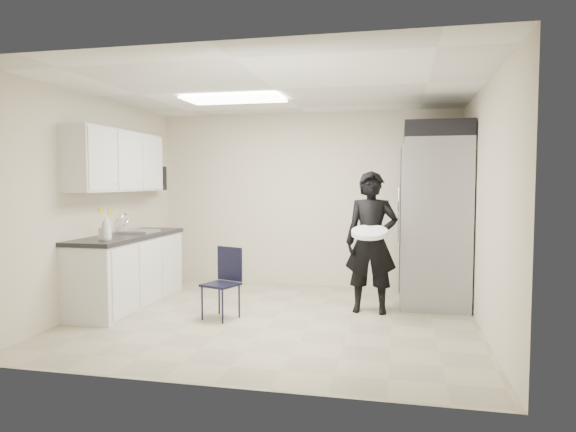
% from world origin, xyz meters
% --- Properties ---
extents(floor, '(4.50, 4.50, 0.00)m').
position_xyz_m(floor, '(0.00, 0.00, 0.00)').
color(floor, tan).
rests_on(floor, ground).
extents(ceiling, '(4.50, 4.50, 0.00)m').
position_xyz_m(ceiling, '(0.00, 0.00, 2.60)').
color(ceiling, silver).
rests_on(ceiling, back_wall).
extents(back_wall, '(4.50, 0.00, 4.50)m').
position_xyz_m(back_wall, '(0.00, 2.00, 1.30)').
color(back_wall, '#C1B69F').
rests_on(back_wall, floor).
extents(left_wall, '(0.00, 4.00, 4.00)m').
position_xyz_m(left_wall, '(-2.25, 0.00, 1.30)').
color(left_wall, '#C1B69F').
rests_on(left_wall, floor).
extents(right_wall, '(0.00, 4.00, 4.00)m').
position_xyz_m(right_wall, '(2.25, 0.00, 1.30)').
color(right_wall, '#C1B69F').
rests_on(right_wall, floor).
extents(ceiling_panel, '(1.20, 0.60, 0.02)m').
position_xyz_m(ceiling_panel, '(-0.60, 0.40, 2.57)').
color(ceiling_panel, white).
rests_on(ceiling_panel, ceiling).
extents(lower_counter, '(0.60, 1.90, 0.86)m').
position_xyz_m(lower_counter, '(-1.95, 0.20, 0.43)').
color(lower_counter, silver).
rests_on(lower_counter, floor).
extents(countertop, '(0.64, 1.95, 0.05)m').
position_xyz_m(countertop, '(-1.95, 0.20, 0.89)').
color(countertop, black).
rests_on(countertop, lower_counter).
extents(sink, '(0.42, 0.40, 0.14)m').
position_xyz_m(sink, '(-1.93, 0.45, 0.87)').
color(sink, gray).
rests_on(sink, countertop).
extents(faucet, '(0.02, 0.02, 0.24)m').
position_xyz_m(faucet, '(-2.13, 0.45, 1.02)').
color(faucet, silver).
rests_on(faucet, countertop).
extents(upper_cabinets, '(0.35, 1.80, 0.75)m').
position_xyz_m(upper_cabinets, '(-2.08, 0.20, 1.83)').
color(upper_cabinets, silver).
rests_on(upper_cabinets, left_wall).
extents(towel_dispenser, '(0.22, 0.30, 0.35)m').
position_xyz_m(towel_dispenser, '(-2.14, 1.35, 1.62)').
color(towel_dispenser, black).
rests_on(towel_dispenser, left_wall).
extents(notice_sticker_left, '(0.00, 0.12, 0.07)m').
position_xyz_m(notice_sticker_left, '(-2.24, 0.10, 1.22)').
color(notice_sticker_left, yellow).
rests_on(notice_sticker_left, left_wall).
extents(notice_sticker_right, '(0.00, 0.12, 0.07)m').
position_xyz_m(notice_sticker_right, '(-2.24, 0.30, 1.18)').
color(notice_sticker_right, yellow).
rests_on(notice_sticker_right, left_wall).
extents(commercial_fridge, '(0.80, 1.35, 2.10)m').
position_xyz_m(commercial_fridge, '(1.83, 1.27, 1.05)').
color(commercial_fridge, gray).
rests_on(commercial_fridge, floor).
extents(fridge_compressor, '(0.80, 1.35, 0.20)m').
position_xyz_m(fridge_compressor, '(1.83, 1.27, 2.20)').
color(fridge_compressor, black).
rests_on(fridge_compressor, commercial_fridge).
extents(folding_chair, '(0.45, 0.45, 0.79)m').
position_xyz_m(folding_chair, '(-0.60, -0.13, 0.40)').
color(folding_chair, black).
rests_on(folding_chair, floor).
extents(man_tuxedo, '(0.64, 0.44, 1.70)m').
position_xyz_m(man_tuxedo, '(1.06, 0.54, 0.85)').
color(man_tuxedo, black).
rests_on(man_tuxedo, floor).
extents(bucket_lid, '(0.43, 0.43, 0.05)m').
position_xyz_m(bucket_lid, '(1.05, 0.29, 0.99)').
color(bucket_lid, white).
rests_on(bucket_lid, man_tuxedo).
extents(soap_bottle_a, '(0.13, 0.13, 0.29)m').
position_xyz_m(soap_bottle_a, '(-1.84, -0.44, 1.05)').
color(soap_bottle_a, white).
rests_on(soap_bottle_a, countertop).
extents(soap_bottle_b, '(0.11, 0.11, 0.21)m').
position_xyz_m(soap_bottle_b, '(-1.88, -0.42, 1.02)').
color(soap_bottle_b, silver).
rests_on(soap_bottle_b, countertop).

